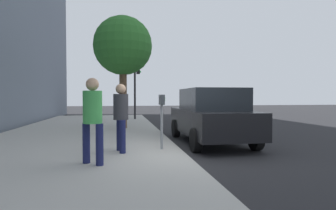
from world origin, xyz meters
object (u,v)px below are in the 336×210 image
at_px(parked_sedan_near, 211,116).
at_px(traffic_signal, 137,80).
at_px(pedestrian_at_meter, 121,113).
at_px(street_tree, 123,46).
at_px(parking_meter, 162,110).
at_px(pedestrian_bystander, 93,114).

distance_m(parked_sedan_near, traffic_signal, 8.73).
xyz_separation_m(pedestrian_at_meter, street_tree, (5.22, -0.08, 2.57)).
distance_m(street_tree, traffic_signal, 5.02).
bearing_deg(parking_meter, pedestrian_bystander, 129.99).
relative_size(pedestrian_bystander, street_tree, 0.36).
relative_size(pedestrian_at_meter, parked_sedan_near, 0.38).
height_order(pedestrian_at_meter, traffic_signal, traffic_signal).
bearing_deg(parked_sedan_near, street_tree, 38.51).
distance_m(parking_meter, pedestrian_bystander, 2.08).
relative_size(parking_meter, street_tree, 0.29).
distance_m(pedestrian_bystander, traffic_signal, 11.39).
distance_m(pedestrian_at_meter, street_tree, 5.82).
bearing_deg(pedestrian_bystander, traffic_signal, 33.70).
distance_m(pedestrian_bystander, parked_sedan_near, 4.48).
bearing_deg(traffic_signal, parked_sedan_near, -166.82).
relative_size(parking_meter, traffic_signal, 0.39).
height_order(parked_sedan_near, traffic_signal, traffic_signal).
distance_m(pedestrian_at_meter, traffic_signal, 10.19).
xyz_separation_m(pedestrian_bystander, street_tree, (6.38, -0.64, 2.52)).
xyz_separation_m(street_tree, traffic_signal, (4.82, -0.84, -1.11)).
height_order(street_tree, traffic_signal, street_tree).
bearing_deg(pedestrian_at_meter, traffic_signal, 72.81).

